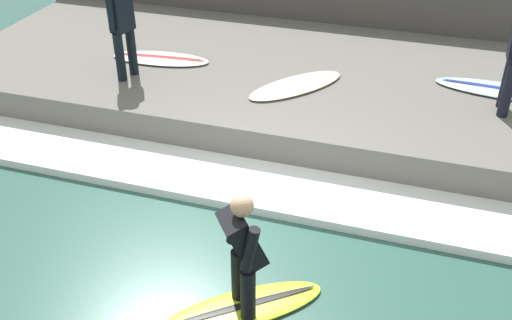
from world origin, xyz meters
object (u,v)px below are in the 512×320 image
object	(u,v)px
surfboard_waiting_near	(161,58)
surfboard_spare	(296,85)
surfer_waiting_near	(122,25)
surfer_riding	(243,248)
surfboard_riding	(244,308)
surfboard_waiting_far	(506,91)

from	to	relation	value
surfboard_waiting_near	surfboard_spare	world-z (taller)	surfboard_waiting_near
surfer_waiting_near	surfer_riding	bearing A→B (deg)	-139.28
surfboard_riding	surfboard_waiting_near	distance (m)	5.29
surfer_riding	surfboard_waiting_near	xyz separation A→B (m)	(4.38, 2.92, -0.24)
surfer_riding	surfboard_waiting_far	size ratio (longest dim) A/B	0.65
surfboard_waiting_near	surfboard_spare	bearing A→B (deg)	-97.58
surfer_riding	surfer_waiting_near	xyz separation A→B (m)	(3.63, 3.12, 0.58)
surfer_riding	surfboard_waiting_far	bearing A→B (deg)	-27.94
surfer_waiting_near	surfboard_spare	size ratio (longest dim) A/B	0.89
surfer_waiting_near	surfboard_spare	distance (m)	2.78
surfboard_riding	surfboard_waiting_near	size ratio (longest dim) A/B	0.97
surfer_waiting_near	surfboard_waiting_far	world-z (taller)	surfer_waiting_near
surfboard_waiting_far	surfer_waiting_near	bearing A→B (deg)	101.81
surfboard_spare	surfboard_waiting_near	bearing A→B (deg)	82.42
surfboard_spare	surfer_riding	bearing A→B (deg)	-172.92
surfer_riding	surfboard_waiting_far	distance (m)	5.46
surfboard_riding	surfer_riding	bearing A→B (deg)	90.00
surfboard_waiting_far	surfboard_spare	world-z (taller)	surfboard_waiting_far
surfboard_riding	surfboard_waiting_far	size ratio (longest dim) A/B	0.78
surfboard_waiting_near	surfboard_waiting_far	world-z (taller)	same
surfboard_waiting_near	surfboard_spare	distance (m)	2.44
surfboard_riding	surfboard_waiting_near	bearing A→B (deg)	33.71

